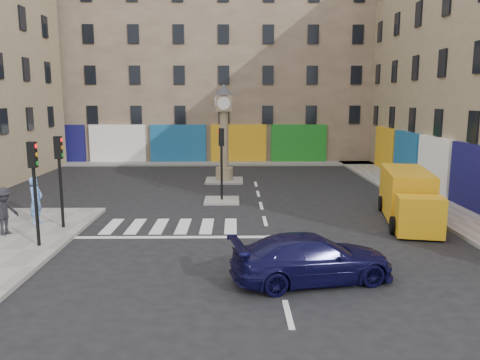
{
  "coord_description": "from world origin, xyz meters",
  "views": [
    {
      "loc": [
        -1.33,
        -15.88,
        5.3
      ],
      "look_at": [
        -1.11,
        3.07,
        2.0
      ],
      "focal_mm": 35.0,
      "sensor_mm": 36.0,
      "label": 1
    }
  ],
  "objects_px": {
    "pedestrian_dark": "(4,211)",
    "pedestrian_blue": "(36,200)",
    "clock_pillar": "(224,127)",
    "traffic_light_left_near": "(34,177)",
    "yellow_van": "(408,197)",
    "traffic_light_left_far": "(59,167)",
    "navy_sedan": "(312,258)",
    "traffic_light_island": "(222,152)"
  },
  "relations": [
    {
      "from": "pedestrian_dark",
      "to": "pedestrian_blue",
      "type": "bearing_deg",
      "value": 4.59
    },
    {
      "from": "clock_pillar",
      "to": "pedestrian_blue",
      "type": "bearing_deg",
      "value": -125.32
    },
    {
      "from": "traffic_light_left_near",
      "to": "clock_pillar",
      "type": "height_order",
      "value": "clock_pillar"
    },
    {
      "from": "clock_pillar",
      "to": "yellow_van",
      "type": "height_order",
      "value": "clock_pillar"
    },
    {
      "from": "traffic_light_left_far",
      "to": "pedestrian_dark",
      "type": "bearing_deg",
      "value": -151.28
    },
    {
      "from": "clock_pillar",
      "to": "pedestrian_dark",
      "type": "relative_size",
      "value": 3.32
    },
    {
      "from": "clock_pillar",
      "to": "yellow_van",
      "type": "bearing_deg",
      "value": -50.37
    },
    {
      "from": "navy_sedan",
      "to": "traffic_light_left_near",
      "type": "bearing_deg",
      "value": 59.51
    },
    {
      "from": "traffic_light_left_far",
      "to": "yellow_van",
      "type": "distance_m",
      "value": 14.71
    },
    {
      "from": "navy_sedan",
      "to": "yellow_van",
      "type": "relative_size",
      "value": 0.77
    },
    {
      "from": "clock_pillar",
      "to": "traffic_light_left_near",
      "type": "bearing_deg",
      "value": -114.55
    },
    {
      "from": "pedestrian_dark",
      "to": "traffic_light_left_far",
      "type": "bearing_deg",
      "value": -39.3
    },
    {
      "from": "traffic_light_left_far",
      "to": "yellow_van",
      "type": "xyz_separation_m",
      "value": [
        14.56,
        1.42,
        -1.54
      ]
    },
    {
      "from": "pedestrian_dark",
      "to": "navy_sedan",
      "type": "bearing_deg",
      "value": -89.79
    },
    {
      "from": "yellow_van",
      "to": "pedestrian_blue",
      "type": "height_order",
      "value": "yellow_van"
    },
    {
      "from": "traffic_light_island",
      "to": "yellow_van",
      "type": "height_order",
      "value": "traffic_light_island"
    },
    {
      "from": "traffic_light_left_near",
      "to": "navy_sedan",
      "type": "distance_m",
      "value": 9.91
    },
    {
      "from": "traffic_light_left_far",
      "to": "clock_pillar",
      "type": "bearing_deg",
      "value": 61.06
    },
    {
      "from": "clock_pillar",
      "to": "yellow_van",
      "type": "distance_m",
      "value": 13.19
    },
    {
      "from": "pedestrian_dark",
      "to": "yellow_van",
      "type": "bearing_deg",
      "value": -59.61
    },
    {
      "from": "traffic_light_left_near",
      "to": "clock_pillar",
      "type": "distance_m",
      "value": 15.19
    },
    {
      "from": "traffic_light_left_near",
      "to": "pedestrian_blue",
      "type": "bearing_deg",
      "value": 113.33
    },
    {
      "from": "traffic_light_left_far",
      "to": "pedestrian_dark",
      "type": "distance_m",
      "value": 2.6
    },
    {
      "from": "traffic_light_island",
      "to": "traffic_light_left_far",
      "type": "bearing_deg",
      "value": -139.4
    },
    {
      "from": "clock_pillar",
      "to": "pedestrian_dark",
      "type": "xyz_separation_m",
      "value": [
        -8.13,
        -12.4,
        -2.48
      ]
    },
    {
      "from": "traffic_light_island",
      "to": "pedestrian_dark",
      "type": "bearing_deg",
      "value": -141.78
    },
    {
      "from": "traffic_light_left_far",
      "to": "clock_pillar",
      "type": "distance_m",
      "value": 13.05
    },
    {
      "from": "traffic_light_left_far",
      "to": "navy_sedan",
      "type": "bearing_deg",
      "value": -30.43
    },
    {
      "from": "traffic_light_island",
      "to": "pedestrian_blue",
      "type": "height_order",
      "value": "traffic_light_island"
    },
    {
      "from": "traffic_light_left_near",
      "to": "pedestrian_blue",
      "type": "height_order",
      "value": "traffic_light_left_near"
    },
    {
      "from": "pedestrian_blue",
      "to": "traffic_light_left_far",
      "type": "bearing_deg",
      "value": -106.05
    },
    {
      "from": "clock_pillar",
      "to": "pedestrian_dark",
      "type": "bearing_deg",
      "value": -123.26
    },
    {
      "from": "traffic_light_left_far",
      "to": "traffic_light_island",
      "type": "height_order",
      "value": "traffic_light_left_far"
    },
    {
      "from": "pedestrian_dark",
      "to": "traffic_light_left_near",
      "type": "bearing_deg",
      "value": -105.34
    },
    {
      "from": "traffic_light_left_near",
      "to": "yellow_van",
      "type": "distance_m",
      "value": 15.13
    },
    {
      "from": "pedestrian_blue",
      "to": "pedestrian_dark",
      "type": "xyz_separation_m",
      "value": [
        -0.52,
        -1.65,
        -0.06
      ]
    },
    {
      "from": "clock_pillar",
      "to": "navy_sedan",
      "type": "distance_m",
      "value": 17.31
    },
    {
      "from": "traffic_light_island",
      "to": "traffic_light_left_near",
      "type": "bearing_deg",
      "value": -128.93
    },
    {
      "from": "clock_pillar",
      "to": "pedestrian_dark",
      "type": "distance_m",
      "value": 15.03
    },
    {
      "from": "traffic_light_island",
      "to": "clock_pillar",
      "type": "xyz_separation_m",
      "value": [
        0.0,
        6.0,
        0.96
      ]
    },
    {
      "from": "traffic_light_island",
      "to": "pedestrian_blue",
      "type": "bearing_deg",
      "value": -148.03
    },
    {
      "from": "yellow_van",
      "to": "traffic_light_left_far",
      "type": "bearing_deg",
      "value": -163.56
    }
  ]
}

